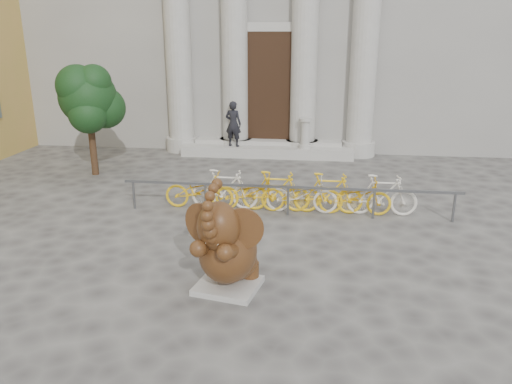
# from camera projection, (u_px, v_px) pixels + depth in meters

# --- Properties ---
(ground) EXTENTS (80.00, 80.00, 0.00)m
(ground) POSITION_uv_depth(u_px,v_px,m) (214.00, 278.00, 8.86)
(ground) COLOR #474442
(ground) RESTS_ON ground
(entrance_steps) EXTENTS (6.00, 1.20, 0.36)m
(entrance_steps) POSITION_uv_depth(u_px,v_px,m) (267.00, 150.00, 17.69)
(entrance_steps) COLOR #A8A59E
(entrance_steps) RESTS_ON ground
(elephant_statue) EXTENTS (1.34, 1.59, 2.04)m
(elephant_statue) POSITION_uv_depth(u_px,v_px,m) (227.00, 249.00, 8.26)
(elephant_statue) COLOR #A8A59E
(elephant_statue) RESTS_ON ground
(bike_rack) EXTENTS (8.00, 0.53, 1.00)m
(bike_rack) POSITION_uv_depth(u_px,v_px,m) (288.00, 192.00, 12.03)
(bike_rack) COLOR slate
(bike_rack) RESTS_ON ground
(tree) EXTENTS (1.91, 1.74, 3.31)m
(tree) POSITION_uv_depth(u_px,v_px,m) (89.00, 99.00, 14.63)
(tree) COLOR #332114
(tree) RESTS_ON ground
(pedestrian) EXTENTS (0.65, 0.50, 1.58)m
(pedestrian) POSITION_uv_depth(u_px,v_px,m) (233.00, 124.00, 17.26)
(pedestrian) COLOR black
(pedestrian) RESTS_ON entrance_steps
(balustrade_post) EXTENTS (0.43, 0.43, 1.04)m
(balustrade_post) POSITION_uv_depth(u_px,v_px,m) (305.00, 134.00, 17.05)
(balustrade_post) COLOR #A8A59E
(balustrade_post) RESTS_ON entrance_steps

